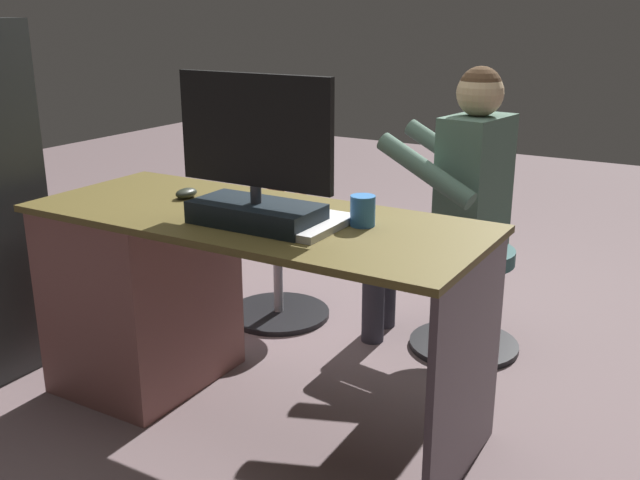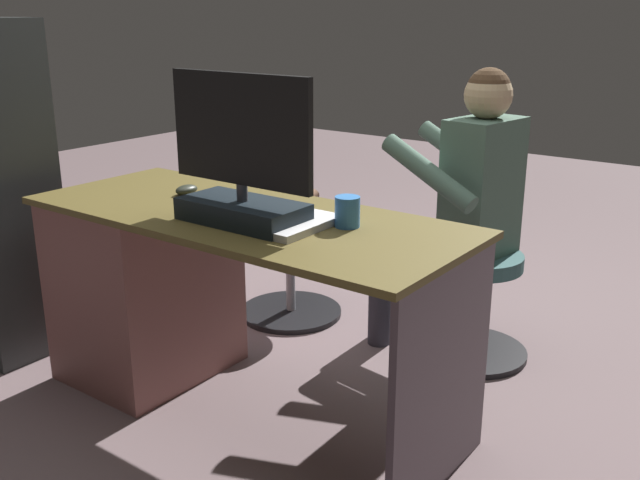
% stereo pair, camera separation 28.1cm
% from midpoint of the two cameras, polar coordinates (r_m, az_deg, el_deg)
% --- Properties ---
extents(ground_plane, '(10.00, 10.00, 0.00)m').
position_cam_midpoint_polar(ground_plane, '(3.05, -2.94, -9.83)').
color(ground_plane, '#725E60').
extents(desk, '(1.59, 0.65, 0.75)m').
position_cam_midpoint_polar(desk, '(2.85, -15.04, -3.72)').
color(desk, brown).
rests_on(desk, ground_plane).
extents(monitor, '(0.55, 0.21, 0.48)m').
position_cam_midpoint_polar(monitor, '(2.31, -8.58, 4.90)').
color(monitor, black).
rests_on(monitor, desk).
extents(keyboard, '(0.42, 0.14, 0.02)m').
position_cam_midpoint_polar(keyboard, '(2.54, -8.29, 2.71)').
color(keyboard, black).
rests_on(keyboard, desk).
extents(computer_mouse, '(0.06, 0.10, 0.04)m').
position_cam_midpoint_polar(computer_mouse, '(2.72, -13.38, 3.56)').
color(computer_mouse, '#282C22').
rests_on(computer_mouse, desk).
extents(cup, '(0.08, 0.08, 0.10)m').
position_cam_midpoint_polar(cup, '(2.29, -0.12, 2.26)').
color(cup, '#3372BF').
rests_on(cup, desk).
extents(tv_remote, '(0.06, 0.15, 0.02)m').
position_cam_midpoint_polar(tv_remote, '(2.52, -11.80, 2.35)').
color(tv_remote, black).
rests_on(tv_remote, desk).
extents(notebook_binder, '(0.22, 0.30, 0.02)m').
position_cam_midpoint_polar(notebook_binder, '(2.29, -4.64, 1.23)').
color(notebook_binder, silver).
rests_on(notebook_binder, desk).
extents(office_chair_teddy, '(0.49, 0.49, 0.45)m').
position_cam_midpoint_polar(office_chair_teddy, '(3.43, -5.67, -2.04)').
color(office_chair_teddy, black).
rests_on(office_chair_teddy, ground_plane).
extents(teddy_bear, '(0.21, 0.21, 0.30)m').
position_cam_midpoint_polar(teddy_bear, '(3.34, -5.73, 3.35)').
color(teddy_bear, '#9E6F55').
rests_on(teddy_bear, office_chair_teddy).
extents(visitor_chair, '(0.47, 0.47, 0.45)m').
position_cam_midpoint_polar(visitor_chair, '(3.13, 8.97, -4.07)').
color(visitor_chair, black).
rests_on(visitor_chair, ground_plane).
extents(person, '(0.57, 0.53, 1.20)m').
position_cam_midpoint_polar(person, '(3.02, 7.76, 3.92)').
color(person, '#4C6A5A').
rests_on(person, ground_plane).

